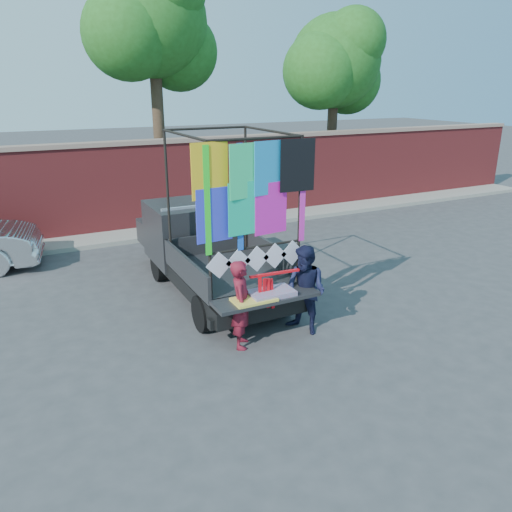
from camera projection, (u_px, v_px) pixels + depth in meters
name	position (u px, v px, depth m)	size (l,w,h in m)	color
ground	(244.00, 323.00, 9.02)	(90.00, 90.00, 0.00)	#38383A
brick_wall	(140.00, 185.00, 14.50)	(30.00, 0.45, 2.61)	#9C2D30
curb	(150.00, 233.00, 14.32)	(30.00, 1.20, 0.12)	gray
tree_mid	(154.00, 26.00, 14.46)	(4.20, 3.30, 7.73)	#38281C
tree_right	(337.00, 65.00, 17.54)	(4.20, 3.30, 6.62)	#38281C
pickup_truck	(201.00, 246.00, 10.60)	(2.11, 5.30, 3.34)	black
woman	(241.00, 304.00, 8.03)	(0.54, 0.36, 1.49)	maroon
man	(306.00, 290.00, 8.49)	(0.75, 0.59, 1.55)	#151836
streamer_bundle	(270.00, 285.00, 8.13)	(0.88, 0.11, 0.61)	red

